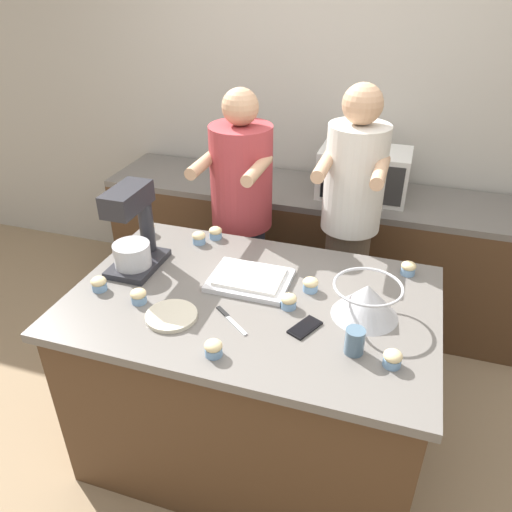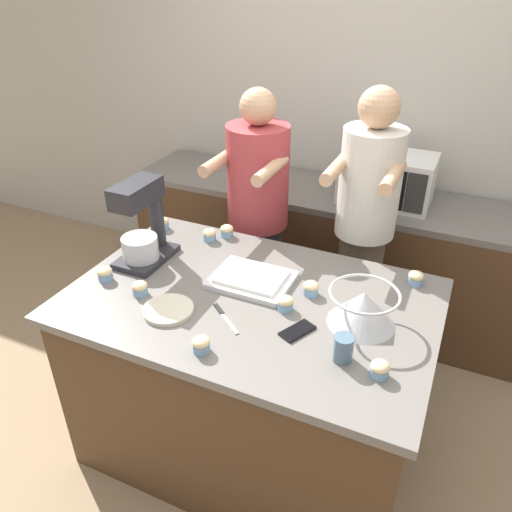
{
  "view_description": "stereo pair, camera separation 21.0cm",
  "coord_description": "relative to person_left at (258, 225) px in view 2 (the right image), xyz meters",
  "views": [
    {
      "loc": [
        0.55,
        -1.67,
        2.18
      ],
      "look_at": [
        0.0,
        0.05,
        1.11
      ],
      "focal_mm": 35.0,
      "sensor_mm": 36.0,
      "label": 1
    },
    {
      "loc": [
        0.75,
        -1.59,
        2.18
      ],
      "look_at": [
        0.0,
        0.05,
        1.11
      ],
      "focal_mm": 35.0,
      "sensor_mm": 36.0,
      "label": 2
    }
  ],
  "objects": [
    {
      "name": "ground_plane",
      "position": [
        0.32,
        -0.77,
        -0.85
      ],
      "size": [
        16.0,
        16.0,
        0.0
      ],
      "primitive_type": "plane",
      "color": "#937A5B"
    },
    {
      "name": "back_wall",
      "position": [
        0.32,
        0.91,
        0.5
      ],
      "size": [
        10.0,
        0.06,
        2.7
      ],
      "color": "#B2ADA3",
      "rests_on": "ground_plane"
    },
    {
      "name": "island_counter",
      "position": [
        0.32,
        -0.77,
        -0.39
      ],
      "size": [
        1.57,
        1.02,
        0.93
      ],
      "color": "#4C331E",
      "rests_on": "ground_plane"
    },
    {
      "name": "back_counter",
      "position": [
        0.32,
        0.56,
        -0.41
      ],
      "size": [
        2.8,
        0.6,
        0.89
      ],
      "color": "#4C331E",
      "rests_on": "ground_plane"
    },
    {
      "name": "person_left",
      "position": [
        0.0,
        0.0,
        0.0
      ],
      "size": [
        0.36,
        0.51,
        1.63
      ],
      "color": "#33384C",
      "rests_on": "ground_plane"
    },
    {
      "name": "person_right",
      "position": [
        0.62,
        -0.0,
        0.05
      ],
      "size": [
        0.33,
        0.5,
        1.69
      ],
      "color": "brown",
      "rests_on": "ground_plane"
    },
    {
      "name": "stand_mixer",
      "position": [
        -0.28,
        -0.69,
        0.25
      ],
      "size": [
        0.2,
        0.3,
        0.41
      ],
      "color": "#232328",
      "rests_on": "island_counter"
    },
    {
      "name": "mixing_bowl",
      "position": [
        0.79,
        -0.74,
        0.15
      ],
      "size": [
        0.28,
        0.28,
        0.15
      ],
      "color": "#BCBCC1",
      "rests_on": "island_counter"
    },
    {
      "name": "baking_tray",
      "position": [
        0.27,
        -0.66,
        0.09
      ],
      "size": [
        0.36,
        0.28,
        0.04
      ],
      "color": "silver",
      "rests_on": "island_counter"
    },
    {
      "name": "microwave_oven",
      "position": [
        0.61,
        0.56,
        0.19
      ],
      "size": [
        0.54,
        0.34,
        0.3
      ],
      "color": "silver",
      "rests_on": "back_counter"
    },
    {
      "name": "cell_phone",
      "position": [
        0.58,
        -0.9,
        0.08
      ],
      "size": [
        0.13,
        0.16,
        0.01
      ],
      "color": "black",
      "rests_on": "island_counter"
    },
    {
      "name": "drinking_glass",
      "position": [
        0.78,
        -0.98,
        0.12
      ],
      "size": [
        0.07,
        0.07,
        0.1
      ],
      "color": "slate",
      "rests_on": "island_counter"
    },
    {
      "name": "small_plate",
      "position": [
        0.05,
        -1.0,
        0.08
      ],
      "size": [
        0.21,
        0.21,
        0.02
      ],
      "color": "beige",
      "rests_on": "island_counter"
    },
    {
      "name": "knife",
      "position": [
        0.28,
        -0.94,
        0.08
      ],
      "size": [
        0.18,
        0.15,
        0.01
      ],
      "color": "#BCBCC1",
      "rests_on": "island_counter"
    },
    {
      "name": "cupcake_0",
      "position": [
        0.3,
        -1.16,
        0.11
      ],
      "size": [
        0.07,
        0.07,
        0.06
      ],
      "color": "#759EC6",
      "rests_on": "island_counter"
    },
    {
      "name": "cupcake_1",
      "position": [
        -0.03,
        -0.32,
        0.11
      ],
      "size": [
        0.07,
        0.07,
        0.06
      ],
      "color": "#759EC6",
      "rests_on": "island_counter"
    },
    {
      "name": "cupcake_2",
      "position": [
        -0.39,
        -0.38,
        0.11
      ],
      "size": [
        0.07,
        0.07,
        0.06
      ],
      "color": "#759EC6",
      "rests_on": "island_counter"
    },
    {
      "name": "cupcake_3",
      "position": [
        -0.09,
        -0.39,
        0.11
      ],
      "size": [
        0.07,
        0.07,
        0.06
      ],
      "color": "#759EC6",
      "rests_on": "island_counter"
    },
    {
      "name": "cupcake_4",
      "position": [
        -0.13,
        -0.95,
        0.11
      ],
      "size": [
        0.07,
        0.07,
        0.06
      ],
      "color": "#759EC6",
      "rests_on": "island_counter"
    },
    {
      "name": "cupcake_5",
      "position": [
        0.92,
        -1.01,
        0.11
      ],
      "size": [
        0.07,
        0.07,
        0.06
      ],
      "color": "#759EC6",
      "rests_on": "island_counter"
    },
    {
      "name": "cupcake_6",
      "position": [
        -0.34,
        -0.92,
        0.11
      ],
      "size": [
        0.07,
        0.07,
        0.06
      ],
      "color": "#759EC6",
      "rests_on": "island_counter"
    },
    {
      "name": "cupcake_7",
      "position": [
        0.54,
        -0.64,
        0.11
      ],
      "size": [
        0.07,
        0.07,
        0.06
      ],
      "color": "#759EC6",
      "rests_on": "island_counter"
    },
    {
      "name": "cupcake_8",
      "position": [
        0.94,
        -0.37,
        0.11
      ],
      "size": [
        0.07,
        0.07,
        0.06
      ],
      "color": "#759EC6",
      "rests_on": "island_counter"
    },
    {
      "name": "cupcake_9",
      "position": [
        0.48,
        -0.79,
        0.11
      ],
      "size": [
        0.07,
        0.07,
        0.06
      ],
      "color": "#759EC6",
      "rests_on": "island_counter"
    }
  ]
}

